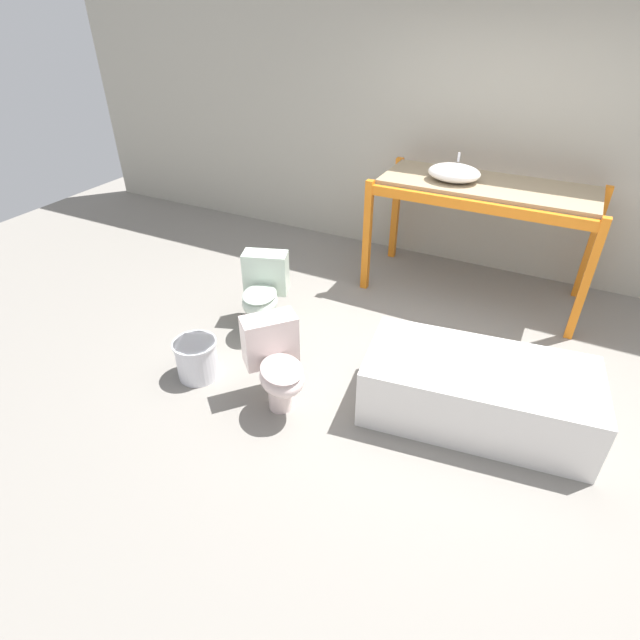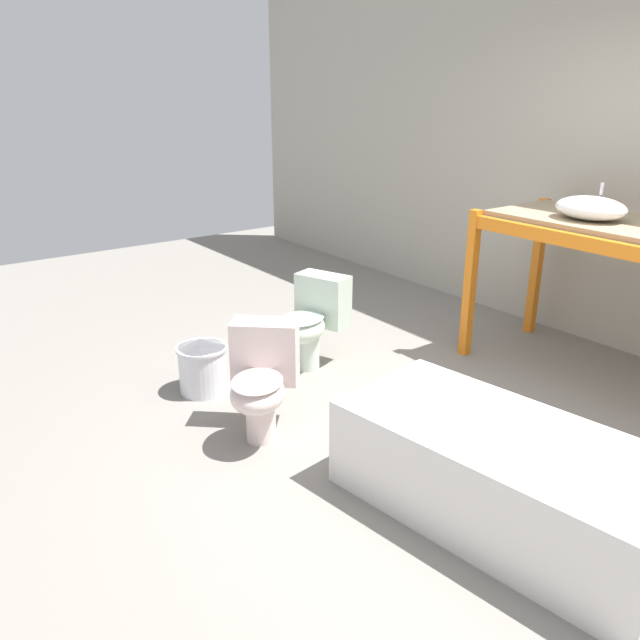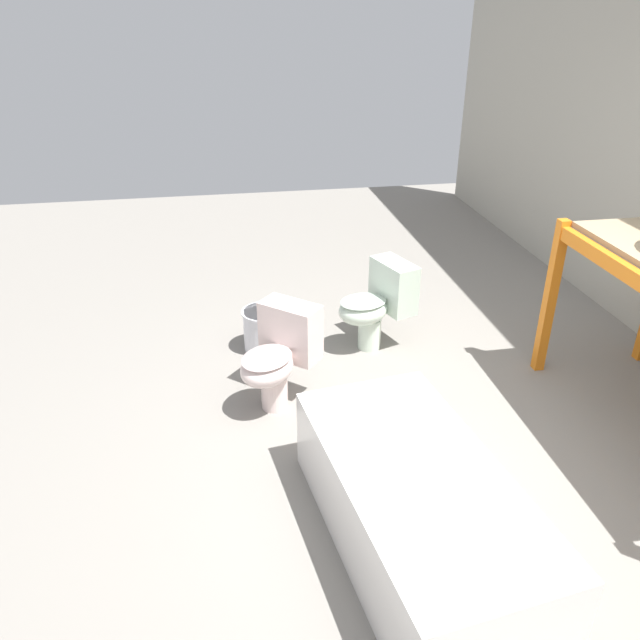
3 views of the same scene
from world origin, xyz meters
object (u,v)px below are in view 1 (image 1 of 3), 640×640
at_px(toilet_far, 263,290).
at_px(bathtub_main, 478,388).
at_px(bucket_white, 197,358).
at_px(toilet_near, 276,362).
at_px(sink_basin, 454,173).

bearing_deg(toilet_far, bathtub_main, -28.47).
relative_size(bathtub_main, bucket_white, 4.80).
xyz_separation_m(bathtub_main, toilet_near, (-1.34, -0.51, 0.11)).
bearing_deg(bathtub_main, toilet_near, -167.04).
bearing_deg(sink_basin, toilet_far, -130.94).
bearing_deg(toilet_near, sink_basin, 27.05).
relative_size(toilet_near, toilet_far, 1.00).
bearing_deg(bathtub_main, toilet_far, 163.05).
relative_size(toilet_near, bucket_white, 1.95).
bearing_deg(bucket_white, sink_basin, 59.84).
height_order(toilet_near, toilet_far, same).
xyz_separation_m(sink_basin, toilet_near, (-0.59, -2.25, -0.83)).
xyz_separation_m(sink_basin, bathtub_main, (0.76, -1.73, -0.94)).
bearing_deg(toilet_near, bathtub_main, -27.44).
distance_m(toilet_near, bucket_white, 0.76).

